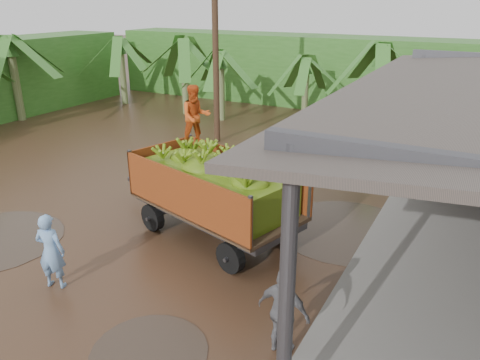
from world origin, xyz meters
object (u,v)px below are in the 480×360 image
man_grey (284,311)px  utility_pole (215,42)px  man_blue (51,251)px  banana_trailer (215,187)px

man_grey → utility_pole: 12.58m
man_blue → utility_pole: utility_pole is taller
man_blue → utility_pole: (-2.38, 10.33, 3.08)m
man_blue → man_grey: 4.79m
man_blue → man_grey: size_ratio=1.03×
banana_trailer → utility_pole: bearing=136.6°
man_grey → utility_pole: size_ratio=0.20×
man_blue → utility_pole: bearing=-94.9°
banana_trailer → utility_pole: utility_pole is taller
man_grey → banana_trailer: bearing=-39.1°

